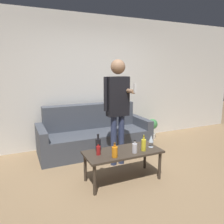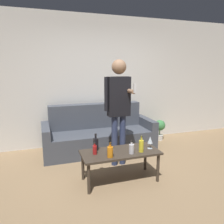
% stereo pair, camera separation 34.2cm
% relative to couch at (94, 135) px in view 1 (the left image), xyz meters
% --- Properties ---
extents(ground_plane, '(16.00, 16.00, 0.00)m').
position_rel_couch_xyz_m(ground_plane, '(0.16, -1.56, -0.32)').
color(ground_plane, '#997A56').
extents(wall_back, '(8.00, 0.06, 2.70)m').
position_rel_couch_xyz_m(wall_back, '(0.16, 0.48, 1.03)').
color(wall_back, silver).
rests_on(wall_back, ground_plane).
extents(couch, '(2.17, 0.84, 0.91)m').
position_rel_couch_xyz_m(couch, '(0.00, 0.00, 0.00)').
color(couch, '#474C56').
rests_on(couch, ground_plane).
extents(coffee_table, '(1.12, 0.50, 0.45)m').
position_rel_couch_xyz_m(coffee_table, '(-0.03, -1.31, 0.08)').
color(coffee_table, '#3D3328').
rests_on(coffee_table, ground_plane).
extents(bottle_orange, '(0.07, 0.07, 0.18)m').
position_rel_couch_xyz_m(bottle_orange, '(0.10, -1.43, 0.21)').
color(bottle_orange, silver).
rests_on(bottle_orange, coffee_table).
extents(bottle_green, '(0.07, 0.07, 0.23)m').
position_rel_couch_xyz_m(bottle_green, '(0.25, -1.42, 0.23)').
color(bottle_green, yellow).
rests_on(bottle_green, coffee_table).
extents(bottle_dark, '(0.08, 0.08, 0.20)m').
position_rel_couch_xyz_m(bottle_dark, '(-0.23, -1.46, 0.21)').
color(bottle_dark, orange).
rests_on(bottle_dark, coffee_table).
extents(bottle_yellow, '(0.08, 0.08, 0.25)m').
position_rel_couch_xyz_m(bottle_yellow, '(-0.35, -1.15, 0.23)').
color(bottle_yellow, black).
rests_on(bottle_yellow, coffee_table).
extents(bottle_red, '(0.06, 0.06, 0.17)m').
position_rel_couch_xyz_m(bottle_red, '(-0.40, -1.29, 0.20)').
color(bottle_red, '#B21E1E').
rests_on(bottle_red, coffee_table).
extents(wine_glass_near, '(0.08, 0.08, 0.19)m').
position_rel_couch_xyz_m(wine_glass_near, '(0.43, -1.34, 0.26)').
color(wine_glass_near, silver).
rests_on(wine_glass_near, coffee_table).
extents(person_standing_front, '(0.43, 0.43, 1.76)m').
position_rel_couch_xyz_m(person_standing_front, '(0.14, -0.78, 0.76)').
color(person_standing_front, navy).
rests_on(person_standing_front, ground_plane).
extents(potted_plant, '(0.24, 0.24, 0.47)m').
position_rel_couch_xyz_m(potted_plant, '(1.48, 0.13, -0.02)').
color(potted_plant, silver).
rests_on(potted_plant, ground_plane).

